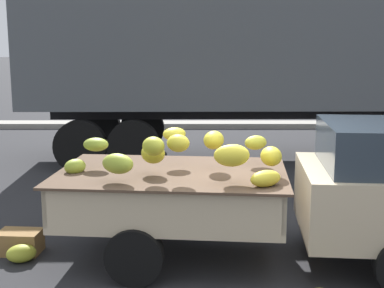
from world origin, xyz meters
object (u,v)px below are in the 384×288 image
at_px(pickup_truck, 330,191).
at_px(produce_crate, 18,242).
at_px(semi_trailer, 295,46).
at_px(fallen_banana_bunch_near_tailgate, 20,254).

xyz_separation_m(pickup_truck, produce_crate, (-3.80, 0.31, -0.75)).
relative_size(semi_trailer, fallen_banana_bunch_near_tailgate, 34.01).
relative_size(semi_trailer, produce_crate, 23.14).
bearing_deg(pickup_truck, produce_crate, -179.31).
height_order(pickup_truck, semi_trailer, semi_trailer).
distance_m(fallen_banana_bunch_near_tailgate, produce_crate, 0.31).
height_order(semi_trailer, produce_crate, semi_trailer).
bearing_deg(semi_trailer, fallen_banana_bunch_near_tailgate, -127.34).
height_order(fallen_banana_bunch_near_tailgate, produce_crate, produce_crate).
distance_m(pickup_truck, produce_crate, 3.89).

